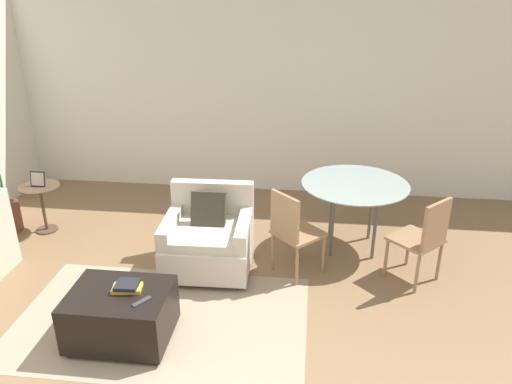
{
  "coord_description": "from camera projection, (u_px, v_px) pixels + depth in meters",
  "views": [
    {
      "loc": [
        0.69,
        -2.52,
        2.78
      ],
      "look_at": [
        0.15,
        2.11,
        0.75
      ],
      "focal_mm": 35.0,
      "sensor_mm": 36.0,
      "label": 1
    }
  ],
  "objects": [
    {
      "name": "dining_table",
      "position": [
        355.0,
        190.0,
        5.29
      ],
      "size": [
        1.13,
        1.13,
        0.77
      ],
      "color": "#8C9E99",
      "rests_on": "ground_plane"
    },
    {
      "name": "picture_frame",
      "position": [
        38.0,
        179.0,
        5.66
      ],
      "size": [
        0.17,
        0.07,
        0.17
      ],
      "color": "black",
      "rests_on": "side_table"
    },
    {
      "name": "wall_back",
      "position": [
        261.0,
        92.0,
        6.55
      ],
      "size": [
        12.0,
        0.06,
        2.75
      ],
      "color": "silver",
      "rests_on": "ground_plane"
    },
    {
      "name": "dining_chair_near_left",
      "position": [
        292.0,
        228.0,
        4.86
      ],
      "size": [
        0.59,
        0.59,
        0.9
      ],
      "color": "#93704C",
      "rests_on": "ground_plane"
    },
    {
      "name": "book_stack",
      "position": [
        127.0,
        286.0,
        4.01
      ],
      "size": [
        0.25,
        0.18,
        0.06
      ],
      "color": "gold",
      "rests_on": "ottoman"
    },
    {
      "name": "potted_plant",
      "position": [
        1.0,
        212.0,
        5.83
      ],
      "size": [
        0.42,
        0.42,
        1.03
      ],
      "color": "brown",
      "rests_on": "ground_plane"
    },
    {
      "name": "armchair",
      "position": [
        209.0,
        238.0,
        5.05
      ],
      "size": [
        0.88,
        0.85,
        0.83
      ],
      "color": "beige",
      "rests_on": "ground_plane"
    },
    {
      "name": "tv_remote_primary",
      "position": [
        142.0,
        301.0,
        3.87
      ],
      "size": [
        0.13,
        0.16,
        0.01
      ],
      "color": "#333338",
      "rests_on": "ottoman"
    },
    {
      "name": "area_rug",
      "position": [
        162.0,
        320.0,
        4.38
      ],
      "size": [
        2.53,
        1.57,
        0.01
      ],
      "color": "gray",
      "rests_on": "ground_plane"
    },
    {
      "name": "dining_chair_near_right",
      "position": [
        424.0,
        235.0,
        4.72
      ],
      "size": [
        0.59,
        0.59,
        0.9
      ],
      "color": "#93704C",
      "rests_on": "ground_plane"
    },
    {
      "name": "side_table",
      "position": [
        42.0,
        199.0,
        5.76
      ],
      "size": [
        0.45,
        0.45,
        0.57
      ],
      "color": "#4C3828",
      "rests_on": "ground_plane"
    },
    {
      "name": "ottoman",
      "position": [
        121.0,
        314.0,
        4.07
      ],
      "size": [
        0.81,
        0.62,
        0.45
      ],
      "color": "black",
      "rests_on": "ground_plane"
    }
  ]
}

